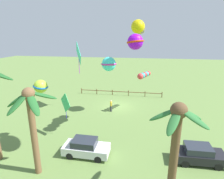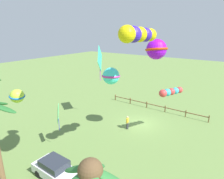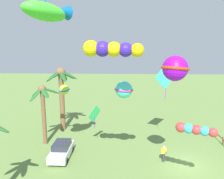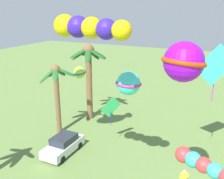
{
  "view_description": "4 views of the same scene",
  "coord_description": "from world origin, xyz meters",
  "px_view_note": "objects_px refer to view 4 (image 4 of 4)",
  "views": [
    {
      "loc": [
        -3.35,
        25.16,
        9.93
      ],
      "look_at": [
        -0.29,
        7.05,
        4.56
      ],
      "focal_mm": 29.87,
      "sensor_mm": 36.0,
      "label": 1
    },
    {
      "loc": [
        -9.53,
        19.59,
        10.9
      ],
      "look_at": [
        -0.21,
        6.41,
        5.97
      ],
      "focal_mm": 31.41,
      "sensor_mm": 36.0,
      "label": 2
    },
    {
      "loc": [
        -19.05,
        6.21,
        11.11
      ],
      "look_at": [
        1.49,
        7.0,
        6.76
      ],
      "focal_mm": 36.32,
      "sensor_mm": 36.0,
      "label": 3
    },
    {
      "loc": [
        -14.32,
        0.05,
        11.61
      ],
      "look_at": [
        -0.23,
        6.83,
        6.62
      ],
      "focal_mm": 42.07,
      "sensor_mm": 36.0,
      "label": 4
    }
  ],
  "objects_px": {
    "kite_ball_1": "(184,62)",
    "kite_tube_2": "(201,164)",
    "kite_diamond_3": "(216,66)",
    "kite_tube_6": "(88,28)",
    "kite_diamond_4": "(111,107)",
    "palm_tree_2": "(89,66)",
    "palm_tree_0": "(57,84)",
    "parked_car_1": "(63,145)",
    "kite_ball_5": "(79,72)",
    "kite_ball_7": "(129,83)"
  },
  "relations": [
    {
      "from": "palm_tree_2",
      "to": "kite_tube_2",
      "type": "distance_m",
      "value": 17.32
    },
    {
      "from": "parked_car_1",
      "to": "kite_ball_1",
      "type": "height_order",
      "value": "kite_ball_1"
    },
    {
      "from": "kite_diamond_4",
      "to": "parked_car_1",
      "type": "bearing_deg",
      "value": 134.57
    },
    {
      "from": "palm_tree_0",
      "to": "kite_ball_1",
      "type": "distance_m",
      "value": 14.51
    },
    {
      "from": "palm_tree_0",
      "to": "kite_diamond_4",
      "type": "xyz_separation_m",
      "value": [
        -0.05,
        -5.52,
        -1.28
      ]
    },
    {
      "from": "kite_tube_6",
      "to": "kite_ball_7",
      "type": "distance_m",
      "value": 4.8
    },
    {
      "from": "kite_diamond_4",
      "to": "kite_diamond_3",
      "type": "bearing_deg",
      "value": -81.54
    },
    {
      "from": "kite_diamond_3",
      "to": "kite_ball_5",
      "type": "xyz_separation_m",
      "value": [
        -0.68,
        10.95,
        -1.49
      ]
    },
    {
      "from": "kite_ball_1",
      "to": "kite_diamond_3",
      "type": "distance_m",
      "value": 7.67
    },
    {
      "from": "palm_tree_2",
      "to": "kite_diamond_3",
      "type": "bearing_deg",
      "value": -104.21
    },
    {
      "from": "kite_ball_5",
      "to": "kite_ball_7",
      "type": "bearing_deg",
      "value": -123.83
    },
    {
      "from": "kite_tube_2",
      "to": "parked_car_1",
      "type": "bearing_deg",
      "value": 67.28
    },
    {
      "from": "parked_car_1",
      "to": "kite_ball_5",
      "type": "distance_m",
      "value": 6.31
    },
    {
      "from": "palm_tree_2",
      "to": "kite_ball_1",
      "type": "relative_size",
      "value": 2.8
    },
    {
      "from": "palm_tree_0",
      "to": "parked_car_1",
      "type": "height_order",
      "value": "palm_tree_0"
    },
    {
      "from": "kite_diamond_3",
      "to": "kite_tube_6",
      "type": "distance_m",
      "value": 10.2
    },
    {
      "from": "kite_diamond_3",
      "to": "kite_ball_7",
      "type": "distance_m",
      "value": 6.77
    },
    {
      "from": "kite_ball_1",
      "to": "kite_tube_6",
      "type": "relative_size",
      "value": 0.66
    },
    {
      "from": "palm_tree_0",
      "to": "palm_tree_2",
      "type": "relative_size",
      "value": 0.83
    },
    {
      "from": "kite_ball_7",
      "to": "palm_tree_2",
      "type": "bearing_deg",
      "value": 43.58
    },
    {
      "from": "kite_ball_1",
      "to": "kite_diamond_4",
      "type": "height_order",
      "value": "kite_ball_1"
    },
    {
      "from": "kite_tube_6",
      "to": "kite_ball_7",
      "type": "bearing_deg",
      "value": -18.09
    },
    {
      "from": "kite_tube_6",
      "to": "kite_tube_2",
      "type": "bearing_deg",
      "value": -96.48
    },
    {
      "from": "palm_tree_2",
      "to": "parked_car_1",
      "type": "bearing_deg",
      "value": -167.09
    },
    {
      "from": "palm_tree_2",
      "to": "kite_ball_5",
      "type": "height_order",
      "value": "palm_tree_2"
    },
    {
      "from": "palm_tree_2",
      "to": "kite_diamond_4",
      "type": "height_order",
      "value": "palm_tree_2"
    },
    {
      "from": "palm_tree_0",
      "to": "kite_tube_6",
      "type": "distance_m",
      "value": 11.76
    },
    {
      "from": "palm_tree_0",
      "to": "palm_tree_2",
      "type": "xyz_separation_m",
      "value": [
        4.19,
        -0.95,
        0.97
      ]
    },
    {
      "from": "palm_tree_0",
      "to": "parked_car_1",
      "type": "distance_m",
      "value": 5.64
    },
    {
      "from": "palm_tree_2",
      "to": "kite_diamond_4",
      "type": "bearing_deg",
      "value": -132.85
    },
    {
      "from": "kite_tube_2",
      "to": "kite_tube_6",
      "type": "distance_m",
      "value": 8.31
    },
    {
      "from": "palm_tree_0",
      "to": "parked_car_1",
      "type": "bearing_deg",
      "value": -138.69
    },
    {
      "from": "kite_diamond_3",
      "to": "kite_tube_6",
      "type": "xyz_separation_m",
      "value": [
        -7.97,
        5.61,
        3.01
      ]
    },
    {
      "from": "palm_tree_0",
      "to": "kite_ball_7",
      "type": "bearing_deg",
      "value": -114.05
    },
    {
      "from": "kite_tube_2",
      "to": "kite_diamond_4",
      "type": "relative_size",
      "value": 1.02
    },
    {
      "from": "parked_car_1",
      "to": "kite_diamond_4",
      "type": "bearing_deg",
      "value": -45.43
    },
    {
      "from": "kite_tube_6",
      "to": "kite_ball_7",
      "type": "relative_size",
      "value": 1.94
    },
    {
      "from": "kite_tube_6",
      "to": "kite_diamond_4",
      "type": "bearing_deg",
      "value": 16.85
    },
    {
      "from": "parked_car_1",
      "to": "kite_tube_6",
      "type": "bearing_deg",
      "value": -128.2
    },
    {
      "from": "kite_diamond_3",
      "to": "kite_diamond_4",
      "type": "relative_size",
      "value": 1.61
    },
    {
      "from": "kite_ball_1",
      "to": "kite_ball_5",
      "type": "relative_size",
      "value": 2.29
    },
    {
      "from": "kite_tube_2",
      "to": "palm_tree_0",
      "type": "bearing_deg",
      "value": 60.97
    },
    {
      "from": "palm_tree_0",
      "to": "kite_diamond_4",
      "type": "height_order",
      "value": "palm_tree_0"
    },
    {
      "from": "kite_ball_1",
      "to": "kite_diamond_4",
      "type": "xyz_separation_m",
      "value": [
        6.3,
        6.77,
        -5.65
      ]
    },
    {
      "from": "kite_tube_2",
      "to": "kite_ball_5",
      "type": "distance_m",
      "value": 13.96
    },
    {
      "from": "kite_ball_5",
      "to": "palm_tree_2",
      "type": "bearing_deg",
      "value": 18.94
    },
    {
      "from": "kite_ball_5",
      "to": "kite_tube_6",
      "type": "height_order",
      "value": "kite_tube_6"
    },
    {
      "from": "kite_ball_1",
      "to": "kite_tube_6",
      "type": "height_order",
      "value": "kite_tube_6"
    },
    {
      "from": "kite_ball_1",
      "to": "kite_tube_2",
      "type": "distance_m",
      "value": 4.63
    },
    {
      "from": "kite_diamond_4",
      "to": "kite_ball_7",
      "type": "xyz_separation_m",
      "value": [
        -3.78,
        -3.07,
        3.49
      ]
    }
  ]
}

